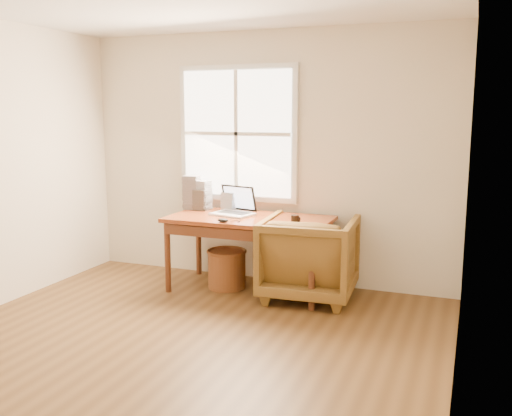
# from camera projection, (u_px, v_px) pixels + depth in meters

# --- Properties ---
(room_shell) EXTENTS (4.04, 4.54, 2.64)m
(room_shell) POSITION_uv_depth(u_px,v_px,m) (161.00, 178.00, 4.04)
(room_shell) COLOR brown
(room_shell) RESTS_ON ground
(desk) EXTENTS (1.60, 0.80, 0.04)m
(desk) POSITION_uv_depth(u_px,v_px,m) (249.00, 219.00, 5.63)
(desk) COLOR brown
(desk) RESTS_ON room_shell
(armchair) EXTENTS (0.91, 0.93, 0.80)m
(armchair) POSITION_uv_depth(u_px,v_px,m) (309.00, 257.00, 5.47)
(armchair) COLOR brown
(armchair) RESTS_ON room_shell
(wicker_stool) EXTENTS (0.44, 0.44, 0.38)m
(wicker_stool) POSITION_uv_depth(u_px,v_px,m) (227.00, 269.00, 5.81)
(wicker_stool) COLOR brown
(wicker_stool) RESTS_ON room_shell
(laptop) EXTENTS (0.45, 0.46, 0.28)m
(laptop) POSITION_uv_depth(u_px,v_px,m) (232.00, 202.00, 5.71)
(laptop) COLOR silver
(laptop) RESTS_ON desk
(mouse) EXTENTS (0.12, 0.08, 0.04)m
(mouse) POSITION_uv_depth(u_px,v_px,m) (223.00, 220.00, 5.37)
(mouse) COLOR black
(mouse) RESTS_ON desk
(coffee_mug) EXTENTS (0.09, 0.09, 0.08)m
(coffee_mug) POSITION_uv_depth(u_px,v_px,m) (295.00, 220.00, 5.29)
(coffee_mug) COLOR black
(coffee_mug) RESTS_ON desk
(cd_stack_a) EXTENTS (0.17, 0.16, 0.31)m
(cd_stack_a) POSITION_uv_depth(u_px,v_px,m) (203.00, 195.00, 6.04)
(cd_stack_a) COLOR #B2B5BE
(cd_stack_a) RESTS_ON desk
(cd_stack_b) EXTENTS (0.14, 0.13, 0.22)m
(cd_stack_b) POSITION_uv_depth(u_px,v_px,m) (201.00, 200.00, 6.02)
(cd_stack_b) COLOR black
(cd_stack_b) RESTS_ON desk
(cd_stack_c) EXTENTS (0.17, 0.16, 0.36)m
(cd_stack_c) POSITION_uv_depth(u_px,v_px,m) (192.00, 193.00, 6.07)
(cd_stack_c) COLOR #A6A8B4
(cd_stack_c) RESTS_ON desk
(cd_stack_d) EXTENTS (0.19, 0.17, 0.20)m
(cd_stack_d) POSITION_uv_depth(u_px,v_px,m) (231.00, 201.00, 5.98)
(cd_stack_d) COLOR silver
(cd_stack_d) RESTS_ON desk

